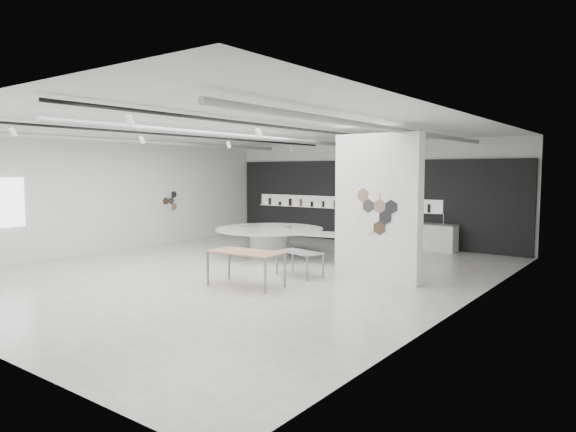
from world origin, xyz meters
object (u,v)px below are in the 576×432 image
Objects in this scene: sample_table_wood at (246,254)px; kitchen_counter at (433,237)px; sample_table_stone at (299,254)px; display_island at (271,238)px; partition_column at (378,208)px.

kitchen_counter reaches higher than sample_table_wood.
kitchen_counter is (1.16, 6.20, -0.13)m from sample_table_stone.
kitchen_counter is at bearing 79.22° from sample_table_wood.
sample_table_stone is 0.83× the size of kitchen_counter.
kitchen_counter is at bearing 36.95° from display_island.
display_island is 5.57m from kitchen_counter.
sample_table_stone is (2.64, -2.14, 0.01)m from display_island.
display_island is 4.47m from sample_table_wood.
sample_table_stone is at bearing -160.59° from partition_column.
sample_table_stone is (0.34, 1.69, -0.18)m from sample_table_wood.
sample_table_stone is (-1.86, -0.66, -1.21)m from partition_column.
kitchen_counter is (1.50, 7.90, -0.30)m from sample_table_wood.
sample_table_stone is at bearing -99.52° from kitchen_counter.
display_island is 3.56× the size of sample_table_stone.
partition_column is 2.22× the size of kitchen_counter.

